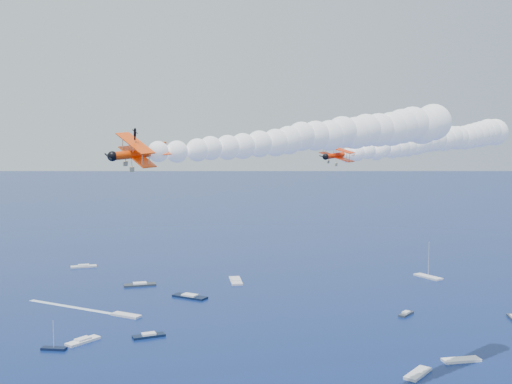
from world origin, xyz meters
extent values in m
cube|color=silver|center=(-14.40, 122.27, 0.35)|extent=(10.17, 9.24, 0.70)
cube|color=black|center=(-8.19, 99.15, 0.35)|extent=(9.98, 4.86, 0.70)
cube|color=#293037|center=(-8.53, 163.71, 0.35)|extent=(12.72, 4.73, 0.70)
cube|color=silver|center=(109.47, 151.82, 0.35)|extent=(8.41, 13.29, 0.70)
cube|color=#2F363F|center=(76.23, 103.61, 0.35)|extent=(6.96, 6.24, 0.70)
cube|color=silver|center=(29.75, 162.33, 0.35)|extent=(5.55, 14.13, 0.70)
cube|color=silver|center=(-32.00, 203.90, 0.35)|extent=(11.54, 4.65, 0.70)
cube|color=white|center=(-26.95, 98.60, 0.35)|extent=(10.05, 9.11, 0.70)
cube|color=black|center=(-34.53, 93.75, 0.35)|extent=(7.33, 4.48, 0.70)
cube|color=white|center=(55.92, 55.13, 0.35)|extent=(9.86, 8.99, 0.70)
cube|color=white|center=(71.54, 61.37, 0.35)|extent=(10.26, 3.44, 0.70)
cube|color=black|center=(8.74, 141.27, 0.35)|extent=(12.79, 12.01, 0.70)
cube|color=white|center=(-33.04, 137.74, 0.03)|extent=(30.52, 25.81, 0.04)
camera|label=1|loc=(-16.18, -84.50, 60.07)|focal=44.17mm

